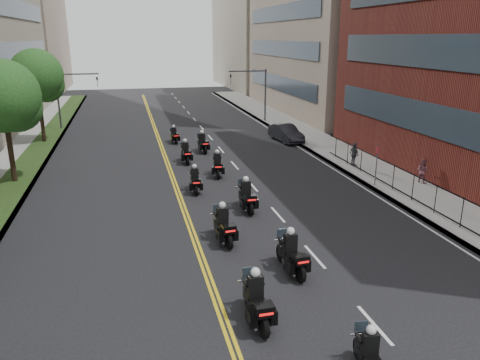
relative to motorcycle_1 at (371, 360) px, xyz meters
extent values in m
cube|color=gray|center=(10.20, 22.22, -0.55)|extent=(4.00, 90.00, 0.15)
cube|color=gray|center=(-13.80, 22.22, -0.55)|extent=(4.00, 90.00, 0.15)
cube|color=#1C3413|center=(-13.00, 22.22, -0.46)|extent=(2.00, 90.00, 0.04)
cube|color=#333F4C|center=(12.15, 14.22, 2.87)|extent=(0.12, 25.80, 1.80)
cube|color=#333F4C|center=(12.15, 14.22, 6.87)|extent=(0.12, 25.80, 1.80)
cube|color=#333F4C|center=(12.15, 45.22, 2.87)|extent=(0.12, 24.08, 1.80)
cube|color=#333F4C|center=(12.15, 45.22, 6.87)|extent=(0.12, 24.08, 1.80)
cube|color=#333F4C|center=(12.15, 45.22, 10.87)|extent=(0.12, 24.08, 1.80)
cube|color=gray|center=(19.70, 75.22, 12.37)|extent=(15.00, 28.00, 26.00)
cube|color=#333F4C|center=(-15.75, 45.22, 2.87)|extent=(0.12, 24.08, 1.80)
cube|color=#333F4C|center=(-15.75, 45.22, 6.87)|extent=(0.12, 24.08, 1.80)
cube|color=#333F4C|center=(-15.75, 45.22, 10.87)|extent=(0.12, 24.08, 1.80)
cube|color=gray|center=(-23.80, 75.22, 12.37)|extent=(16.00, 28.00, 26.00)
cube|color=black|center=(9.20, 9.22, 0.97)|extent=(0.05, 28.00, 0.05)
cube|color=black|center=(9.20, 9.22, -0.33)|extent=(0.05, 28.00, 0.05)
cylinder|color=black|center=(-13.00, 21.22, 1.93)|extent=(0.32, 0.32, 5.11)
sphere|color=#1C4818|center=(-13.00, 21.22, 4.85)|extent=(4.40, 4.40, 4.40)
sphere|color=#1C4818|center=(-12.40, 21.62, 4.12)|extent=(3.08, 3.08, 3.08)
cylinder|color=black|center=(-13.00, 33.22, 2.07)|extent=(0.32, 0.32, 5.39)
sphere|color=#1C4818|center=(-13.00, 33.22, 5.15)|extent=(4.40, 4.40, 4.40)
sphere|color=#1C4818|center=(-12.40, 33.62, 4.38)|extent=(3.08, 3.08, 3.08)
cylinder|color=#3F3F44|center=(8.70, 39.22, 2.17)|extent=(0.18, 0.18, 5.60)
cylinder|color=#3F3F44|center=(6.70, 39.22, 4.77)|extent=(4.00, 0.14, 0.14)
imported|color=black|center=(4.90, 39.22, 3.97)|extent=(0.16, 0.20, 1.00)
cylinder|color=#3F3F44|center=(-12.30, 39.22, 2.17)|extent=(0.18, 0.18, 5.60)
cylinder|color=#3F3F44|center=(-10.30, 39.22, 4.77)|extent=(4.00, 0.14, 0.14)
imported|color=black|center=(-8.50, 39.22, 3.97)|extent=(0.16, 0.20, 1.00)
cylinder|color=black|center=(0.11, 0.83, -0.31)|extent=(0.22, 0.65, 0.64)
cube|color=black|center=(0.01, 0.08, -0.04)|extent=(0.56, 1.32, 0.38)
cube|color=black|center=(0.02, 0.12, 0.43)|extent=(0.45, 0.32, 0.59)
sphere|color=silver|center=(0.02, 0.13, 0.83)|extent=(0.27, 0.27, 0.27)
cylinder|color=black|center=(-2.23, 2.47, -0.25)|extent=(0.17, 0.76, 0.76)
cylinder|color=black|center=(-2.26, 4.25, -0.25)|extent=(0.17, 0.76, 0.76)
cube|color=black|center=(-2.25, 3.36, 0.06)|extent=(0.49, 1.51, 0.44)
cube|color=silver|center=(-2.25, 3.41, -0.20)|extent=(0.43, 0.62, 0.33)
cube|color=black|center=(-2.23, 2.47, 0.33)|extent=(0.59, 0.48, 0.36)
cube|color=red|center=(-2.23, 2.24, 0.30)|extent=(0.44, 0.04, 0.08)
cube|color=black|center=(-2.25, 3.41, 0.61)|extent=(0.49, 0.32, 0.69)
sphere|color=silver|center=(-2.25, 3.42, 1.08)|extent=(0.32, 0.32, 0.32)
cylinder|color=black|center=(0.05, 5.39, -0.26)|extent=(0.22, 0.75, 0.74)
cylinder|color=black|center=(-0.11, 7.13, -0.26)|extent=(0.22, 0.75, 0.74)
cube|color=black|center=(-0.03, 6.26, 0.05)|extent=(0.60, 1.51, 0.44)
cube|color=silver|center=(-0.04, 6.32, -0.20)|extent=(0.47, 0.64, 0.33)
cube|color=black|center=(0.05, 5.39, 0.31)|extent=(0.61, 0.51, 0.35)
cube|color=red|center=(0.07, 5.16, 0.29)|extent=(0.44, 0.07, 0.08)
cube|color=black|center=(-0.04, 6.32, 0.60)|extent=(0.51, 0.35, 0.68)
sphere|color=silver|center=(-0.04, 6.33, 1.05)|extent=(0.32, 0.32, 0.32)
cylinder|color=black|center=(-1.94, 8.81, -0.25)|extent=(0.22, 0.76, 0.75)
cylinder|color=black|center=(-2.10, 10.57, -0.25)|extent=(0.22, 0.76, 0.75)
cube|color=black|center=(-2.02, 9.69, 0.05)|extent=(0.60, 1.52, 0.44)
cube|color=silver|center=(-2.03, 9.74, -0.20)|extent=(0.47, 0.64, 0.33)
cube|color=black|center=(-1.94, 8.81, 0.32)|extent=(0.61, 0.51, 0.35)
cube|color=red|center=(-1.92, 8.58, 0.30)|extent=(0.44, 0.07, 0.08)
cube|color=black|center=(-2.03, 9.74, 0.61)|extent=(0.51, 0.35, 0.68)
sphere|color=silver|center=(-2.03, 9.76, 1.07)|extent=(0.32, 0.32, 0.32)
cylinder|color=black|center=(-0.01, 12.45, -0.26)|extent=(0.17, 0.75, 0.75)
cylinder|color=black|center=(-0.04, 14.20, -0.26)|extent=(0.17, 0.75, 0.75)
cube|color=black|center=(-0.02, 13.32, 0.05)|extent=(0.49, 1.49, 0.44)
cube|color=silver|center=(-0.02, 13.38, -0.20)|extent=(0.43, 0.61, 0.33)
cube|color=black|center=(-0.01, 12.45, 0.31)|extent=(0.58, 0.47, 0.35)
cube|color=red|center=(0.00, 12.22, 0.29)|extent=(0.44, 0.04, 0.08)
cube|color=black|center=(-0.02, 13.38, 0.60)|extent=(0.49, 0.31, 0.68)
sphere|color=silver|center=(-0.02, 13.39, 1.06)|extent=(0.32, 0.32, 0.32)
cylinder|color=black|center=(-2.26, 16.25, -0.29)|extent=(0.18, 0.68, 0.67)
cylinder|color=black|center=(-2.17, 17.84, -0.29)|extent=(0.18, 0.68, 0.67)
cube|color=black|center=(-2.22, 17.04, -0.01)|extent=(0.49, 1.36, 0.40)
cube|color=silver|center=(-2.21, 17.09, -0.24)|extent=(0.41, 0.57, 0.30)
cube|color=black|center=(-2.26, 16.25, 0.22)|extent=(0.54, 0.44, 0.32)
cube|color=red|center=(-2.27, 16.04, 0.20)|extent=(0.40, 0.05, 0.07)
cube|color=black|center=(-2.21, 17.09, 0.48)|extent=(0.45, 0.30, 0.61)
sphere|color=silver|center=(-2.21, 17.10, 0.90)|extent=(0.29, 0.29, 0.29)
cylinder|color=black|center=(-0.39, 19.16, -0.27)|extent=(0.24, 0.72, 0.71)
cylinder|color=black|center=(-0.18, 20.82, -0.27)|extent=(0.24, 0.72, 0.71)
cube|color=black|center=(-0.29, 19.99, 0.02)|extent=(0.62, 1.46, 0.42)
cube|color=silver|center=(-0.28, 20.04, -0.22)|extent=(0.47, 0.62, 0.31)
cube|color=black|center=(-0.39, 19.16, 0.27)|extent=(0.60, 0.51, 0.33)
cube|color=red|center=(-0.42, 18.94, 0.25)|extent=(0.42, 0.09, 0.07)
cube|color=black|center=(-0.28, 20.04, 0.54)|extent=(0.49, 0.35, 0.65)
sphere|color=silver|center=(-0.28, 20.05, 0.98)|extent=(0.30, 0.30, 0.30)
cylinder|color=black|center=(-1.88, 23.05, -0.27)|extent=(0.17, 0.72, 0.71)
cylinder|color=black|center=(-1.94, 24.73, -0.27)|extent=(0.17, 0.72, 0.71)
cube|color=black|center=(-1.91, 23.89, 0.02)|extent=(0.49, 1.43, 0.42)
cube|color=silver|center=(-1.91, 23.94, -0.22)|extent=(0.42, 0.59, 0.31)
cube|color=black|center=(-1.88, 23.05, 0.27)|extent=(0.56, 0.46, 0.34)
cube|color=red|center=(-1.88, 22.83, 0.25)|extent=(0.42, 0.04, 0.07)
cube|color=black|center=(-1.91, 23.94, 0.55)|extent=(0.47, 0.31, 0.65)
sphere|color=silver|center=(-1.91, 23.95, 0.99)|extent=(0.30, 0.30, 0.30)
cylinder|color=black|center=(-0.11, 26.00, -0.28)|extent=(0.21, 0.72, 0.71)
cylinder|color=black|center=(-0.27, 27.66, -0.28)|extent=(0.21, 0.72, 0.71)
cube|color=black|center=(-0.19, 26.83, 0.02)|extent=(0.57, 1.44, 0.42)
cube|color=silver|center=(-0.19, 26.88, -0.22)|extent=(0.45, 0.61, 0.31)
cube|color=black|center=(-0.11, 26.00, 0.27)|extent=(0.58, 0.49, 0.33)
cube|color=red|center=(-0.09, 25.78, 0.25)|extent=(0.42, 0.07, 0.07)
cube|color=black|center=(-0.19, 26.88, 0.54)|extent=(0.48, 0.33, 0.65)
sphere|color=silver|center=(-0.20, 26.89, 0.97)|extent=(0.30, 0.30, 0.30)
cylinder|color=black|center=(-1.94, 30.06, -0.31)|extent=(0.21, 0.64, 0.63)
cylinder|color=black|center=(-2.13, 31.54, -0.31)|extent=(0.21, 0.64, 0.63)
cube|color=black|center=(-2.04, 30.80, -0.05)|extent=(0.54, 1.30, 0.37)
cube|color=silver|center=(-2.04, 30.85, -0.27)|extent=(0.41, 0.55, 0.28)
cube|color=black|center=(-1.94, 30.06, 0.17)|extent=(0.53, 0.45, 0.30)
cube|color=red|center=(-1.92, 29.87, 0.15)|extent=(0.37, 0.07, 0.07)
cube|color=black|center=(-2.04, 30.85, 0.41)|extent=(0.44, 0.31, 0.58)
sphere|color=silver|center=(-2.04, 30.86, 0.81)|extent=(0.27, 0.27, 0.27)
imported|color=black|center=(7.60, 29.04, 0.11)|extent=(2.09, 4.63, 1.48)
imported|color=#7E4551|center=(11.70, 15.04, 0.27)|extent=(0.83, 0.91, 1.51)
imported|color=#43444B|center=(9.40, 19.64, 0.35)|extent=(0.53, 1.02, 1.66)
camera|label=1|loc=(-5.84, -9.36, 8.21)|focal=35.00mm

